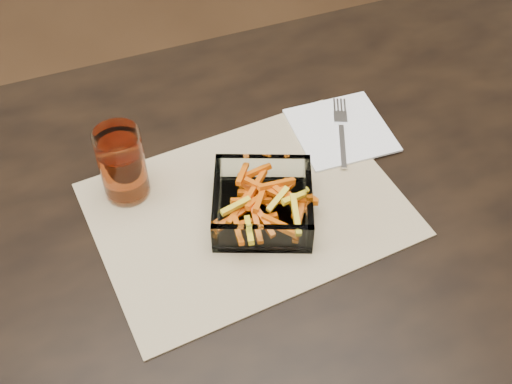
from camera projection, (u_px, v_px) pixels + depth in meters
dining_table at (269, 249)px, 1.03m from camera, size 1.60×0.90×0.75m
placemat at (248, 209)px, 0.96m from camera, size 0.48×0.37×0.00m
glass_bowl at (263, 205)px, 0.94m from camera, size 0.18×0.18×0.06m
tumbler at (123, 166)px, 0.94m from camera, size 0.07×0.07×0.12m
napkin at (341, 130)px, 1.07m from camera, size 0.16×0.16×0.00m
fork at (341, 129)px, 1.07m from camera, size 0.08×0.16×0.00m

